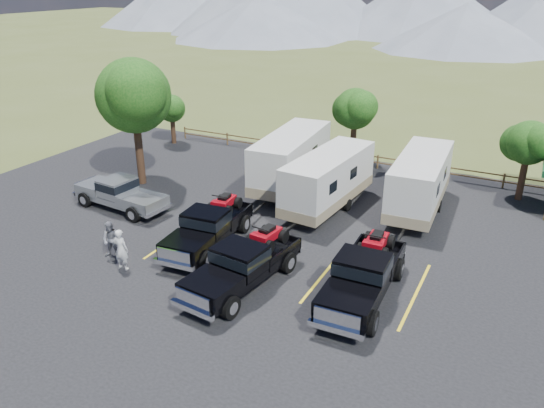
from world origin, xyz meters
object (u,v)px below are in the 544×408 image
at_px(rig_center, 244,263).
at_px(pickup_silver, 120,193).
at_px(rig_left, 209,226).
at_px(trailer_center, 328,181).
at_px(person_a, 121,249).
at_px(tree_big_nw, 133,96).
at_px(trailer_right, 420,183).
at_px(trailer_left, 291,160).
at_px(person_b, 111,240).
at_px(rig_right, 364,274).

height_order(rig_center, pickup_silver, rig_center).
bearing_deg(rig_left, trailer_center, 58.36).
distance_m(rig_left, person_a, 4.32).
height_order(rig_left, rig_center, rig_center).
distance_m(tree_big_nw, person_a, 11.81).
distance_m(trailer_center, trailer_right, 5.02).
xyz_separation_m(trailer_left, person_a, (-2.43, -12.54, -0.80)).
bearing_deg(person_a, rig_center, -171.97).
distance_m(trailer_center, person_b, 12.03).
xyz_separation_m(trailer_left, pickup_silver, (-7.07, -7.41, -0.84)).
height_order(rig_right, person_b, rig_right).
bearing_deg(trailer_center, pickup_silver, -147.54).
height_order(rig_right, trailer_center, trailer_center).
relative_size(tree_big_nw, rig_left, 1.21).
distance_m(rig_left, trailer_center, 7.65).
relative_size(tree_big_nw, trailer_center, 0.86).
xyz_separation_m(pickup_silver, person_b, (3.51, -4.51, -0.03)).
height_order(rig_left, person_a, rig_left).
distance_m(trailer_right, person_b, 16.48).
xyz_separation_m(rig_right, person_b, (-11.43, -2.12, -0.17)).
bearing_deg(trailer_center, tree_big_nw, -167.31).
relative_size(rig_right, person_a, 3.44).
distance_m(trailer_right, pickup_silver, 16.65).
bearing_deg(rig_center, trailer_left, 112.21).
bearing_deg(person_b, trailer_center, 42.69).
bearing_deg(person_b, rig_center, -6.74).
bearing_deg(pickup_silver, trailer_right, 121.25).
height_order(trailer_right, pickup_silver, trailer_right).
relative_size(rig_center, pickup_silver, 1.09).
bearing_deg(trailer_left, rig_left, -95.49).
bearing_deg(tree_big_nw, trailer_center, 7.74).
height_order(rig_center, trailer_left, trailer_left).
bearing_deg(trailer_center, person_b, -119.62).
relative_size(rig_left, trailer_left, 0.66).
xyz_separation_m(trailer_left, trailer_center, (3.24, -2.04, -0.11)).
bearing_deg(rig_left, rig_right, -11.50).
height_order(rig_left, trailer_center, trailer_center).
bearing_deg(trailer_center, rig_right, -54.29).
distance_m(trailer_right, person_a, 16.18).
bearing_deg(tree_big_nw, person_b, -57.97).
distance_m(tree_big_nw, pickup_silver, 6.18).
distance_m(rig_center, pickup_silver, 10.87).
distance_m(rig_left, trailer_left, 8.86).
bearing_deg(person_a, pickup_silver, -53.23).
height_order(rig_center, person_b, rig_center).
bearing_deg(trailer_right, rig_center, -115.93).
height_order(rig_left, trailer_right, trailer_right).
relative_size(trailer_left, pickup_silver, 1.60).
bearing_deg(trailer_left, trailer_right, -4.64).
xyz_separation_m(rig_right, pickup_silver, (-14.94, 2.39, -0.14)).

